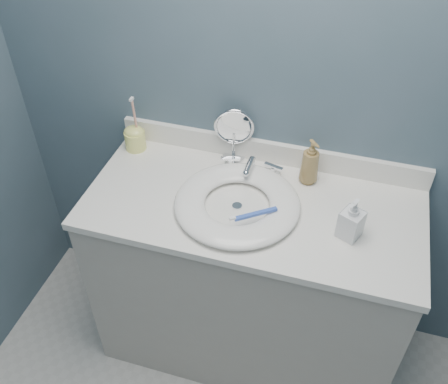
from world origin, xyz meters
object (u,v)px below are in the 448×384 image
at_px(soap_bottle_clear, 352,219).
at_px(soap_bottle_amber, 310,162).
at_px(makeup_mirror, 234,132).
at_px(toothbrush_holder, 135,137).

bearing_deg(soap_bottle_clear, soap_bottle_amber, 150.92).
bearing_deg(soap_bottle_amber, soap_bottle_clear, -96.47).
distance_m(makeup_mirror, toothbrush_holder, 0.41).
height_order(makeup_mirror, toothbrush_holder, toothbrush_holder).
xyz_separation_m(makeup_mirror, soap_bottle_clear, (0.48, -0.30, -0.05)).
relative_size(makeup_mirror, soap_bottle_clear, 1.47).
distance_m(makeup_mirror, soap_bottle_amber, 0.31).
bearing_deg(makeup_mirror, soap_bottle_clear, -42.20).
distance_m(makeup_mirror, soap_bottle_clear, 0.57).
xyz_separation_m(soap_bottle_amber, soap_bottle_clear, (0.18, -0.24, -0.01)).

